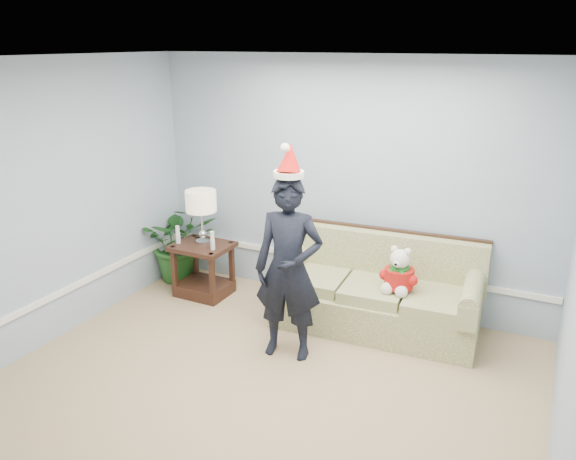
# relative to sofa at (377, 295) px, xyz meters

# --- Properties ---
(room_shell) EXTENTS (4.54, 5.04, 2.74)m
(room_shell) POSITION_rel_sofa_xyz_m (-0.53, -2.07, 1.01)
(room_shell) COLOR tan
(room_shell) RESTS_ON ground
(wainscot_trim) EXTENTS (4.49, 4.99, 0.06)m
(wainscot_trim) POSITION_rel_sofa_xyz_m (-1.71, -0.90, 0.11)
(wainscot_trim) COLOR white
(wainscot_trim) RESTS_ON room_shell
(sofa) EXTENTS (2.09, 1.00, 0.96)m
(sofa) POSITION_rel_sofa_xyz_m (0.00, 0.00, 0.00)
(sofa) COLOR #5C6B33
(sofa) RESTS_ON room_shell
(side_table) EXTENTS (0.65, 0.54, 0.62)m
(side_table) POSITION_rel_sofa_xyz_m (-2.03, -0.16, -0.10)
(side_table) COLOR #341A13
(side_table) RESTS_ON room_shell
(table_lamp) EXTENTS (0.35, 0.35, 0.62)m
(table_lamp) POSITION_rel_sofa_xyz_m (-2.05, -0.12, 0.75)
(table_lamp) COLOR silver
(table_lamp) RESTS_ON side_table
(candle_pair) EXTENTS (0.52, 0.05, 0.21)m
(candle_pair) POSITION_rel_sofa_xyz_m (-2.07, -0.25, 0.38)
(candle_pair) COLOR silver
(candle_pair) RESTS_ON side_table
(houseplant) EXTENTS (1.17, 1.16, 0.98)m
(houseplant) POSITION_rel_sofa_xyz_m (-2.53, 0.10, 0.15)
(houseplant) COLOR #1E541E
(houseplant) RESTS_ON room_shell
(man) EXTENTS (0.69, 0.52, 1.72)m
(man) POSITION_rel_sofa_xyz_m (-0.57, -0.91, 0.52)
(man) COLOR black
(man) RESTS_ON room_shell
(santa_hat) EXTENTS (0.31, 0.34, 0.31)m
(santa_hat) POSITION_rel_sofa_xyz_m (-0.57, -0.89, 1.51)
(santa_hat) COLOR white
(santa_hat) RESTS_ON man
(teddy_bear) EXTENTS (0.31, 0.34, 0.46)m
(teddy_bear) POSITION_rel_sofa_xyz_m (0.25, -0.16, 0.33)
(teddy_bear) COLOR white
(teddy_bear) RESTS_ON sofa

